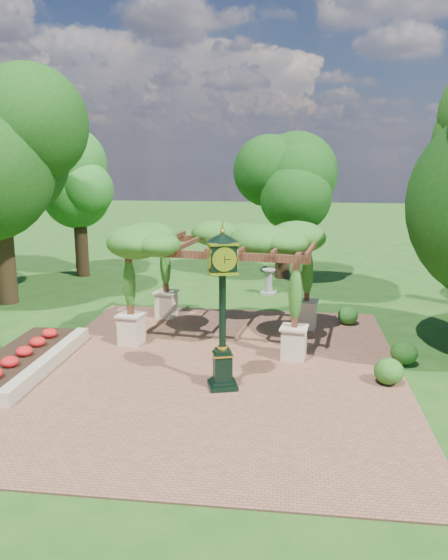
# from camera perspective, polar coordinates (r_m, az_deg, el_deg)

# --- Properties ---
(ground) EXTENTS (120.00, 120.00, 0.00)m
(ground) POSITION_cam_1_polar(r_m,az_deg,el_deg) (14.26, -1.28, -10.87)
(ground) COLOR #1E4714
(ground) RESTS_ON ground
(brick_plaza) EXTENTS (10.00, 12.00, 0.04)m
(brick_plaza) POSITION_cam_1_polar(r_m,az_deg,el_deg) (15.16, -0.72, -9.31)
(brick_plaza) COLOR brown
(brick_plaza) RESTS_ON ground
(border_wall) EXTENTS (0.35, 5.00, 0.40)m
(border_wall) POSITION_cam_1_polar(r_m,az_deg,el_deg) (15.91, -17.80, -8.16)
(border_wall) COLOR #C6B793
(border_wall) RESTS_ON ground
(flower_bed) EXTENTS (1.50, 5.00, 0.36)m
(flower_bed) POSITION_cam_1_polar(r_m,az_deg,el_deg) (16.31, -20.69, -7.94)
(flower_bed) COLOR red
(flower_bed) RESTS_ON ground
(pedestal_clock) EXTENTS (0.98, 0.98, 4.01)m
(pedestal_clock) POSITION_cam_1_polar(r_m,az_deg,el_deg) (13.24, -0.16, -1.72)
(pedestal_clock) COLOR black
(pedestal_clock) RESTS_ON brick_plaza
(pergola) EXTENTS (6.29, 4.43, 3.68)m
(pergola) POSITION_cam_1_polar(r_m,az_deg,el_deg) (17.15, -0.15, 3.70)
(pergola) COLOR beige
(pergola) RESTS_ON brick_plaza
(sundial) EXTENTS (0.70, 0.70, 1.08)m
(sundial) POSITION_cam_1_polar(r_m,az_deg,el_deg) (23.29, 4.68, -0.34)
(sundial) COLOR gray
(sundial) RESTS_ON ground
(shrub_front) EXTENTS (0.91, 0.91, 0.68)m
(shrub_front) POSITION_cam_1_polar(r_m,az_deg,el_deg) (14.69, 16.84, -9.11)
(shrub_front) COLOR #285D1A
(shrub_front) RESTS_ON brick_plaza
(shrub_mid) EXTENTS (0.87, 0.87, 0.67)m
(shrub_mid) POSITION_cam_1_polar(r_m,az_deg,el_deg) (16.16, 18.31, -7.21)
(shrub_mid) COLOR #1D4A14
(shrub_mid) RESTS_ON brick_plaza
(shrub_back) EXTENTS (0.85, 0.85, 0.62)m
(shrub_back) POSITION_cam_1_polar(r_m,az_deg,el_deg) (19.42, 12.83, -3.64)
(shrub_back) COLOR #24611C
(shrub_back) RESTS_ON brick_plaza
(tree_west_far) EXTENTS (3.29, 3.29, 6.97)m
(tree_west_far) POSITION_cam_1_polar(r_m,az_deg,el_deg) (27.24, -15.05, 10.26)
(tree_west_far) COLOR black
(tree_west_far) RESTS_ON ground
(tree_north) EXTENTS (3.82, 3.82, 7.23)m
(tree_north) POSITION_cam_1_polar(r_m,az_deg,el_deg) (26.09, 6.33, 10.92)
(tree_north) COLOR #352015
(tree_north) RESTS_ON ground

